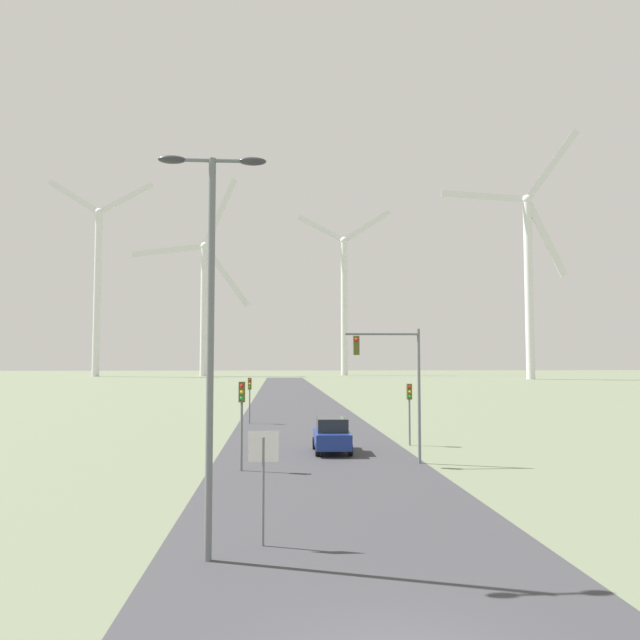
{
  "coord_description": "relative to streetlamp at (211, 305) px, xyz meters",
  "views": [
    {
      "loc": [
        -1.98,
        -9.82,
        4.82
      ],
      "look_at": [
        0.0,
        19.43,
        6.74
      ],
      "focal_mm": 35.0,
      "sensor_mm": 36.0,
      "label": 1
    }
  ],
  "objects": [
    {
      "name": "road_surface",
      "position": [
        3.65,
        42.3,
        -6.2
      ],
      "size": [
        10.0,
        240.0,
        0.01
      ],
      "color": "#38383D",
      "rests_on": "ground"
    },
    {
      "name": "streetlamp",
      "position": [
        0.0,
        0.0,
        0.0
      ],
      "size": [
        2.71,
        0.32,
        9.96
      ],
      "color": "slate",
      "rests_on": "ground"
    },
    {
      "name": "stop_sign_near",
      "position": [
        1.3,
        1.11,
        -4.12
      ],
      "size": [
        0.81,
        0.07,
        2.97
      ],
      "color": "slate",
      "rests_on": "ground"
    },
    {
      "name": "traffic_light_post_near_left",
      "position": [
        0.09,
        12.33,
        -3.35
      ],
      "size": [
        0.28,
        0.34,
        3.89
      ],
      "color": "slate",
      "rests_on": "ground"
    },
    {
      "name": "traffic_light_post_near_right",
      "position": [
        9.21,
        19.95,
        -3.63
      ],
      "size": [
        0.28,
        0.34,
        3.5
      ],
      "color": "slate",
      "rests_on": "ground"
    },
    {
      "name": "traffic_light_post_mid_left",
      "position": [
        -0.49,
        33.09,
        -3.63
      ],
      "size": [
        0.28,
        0.33,
        3.5
      ],
      "color": "slate",
      "rests_on": "ground"
    },
    {
      "name": "traffic_light_mast_overhead",
      "position": [
        7.19,
        13.75,
        -1.79
      ],
      "size": [
        3.59,
        0.35,
        6.34
      ],
      "color": "slate",
      "rests_on": "ground"
    },
    {
      "name": "car_approaching",
      "position": [
        4.52,
        17.48,
        -5.29
      ],
      "size": [
        1.88,
        4.14,
        1.83
      ],
      "color": "navy",
      "rests_on": "ground"
    },
    {
      "name": "wind_turbine_far_left",
      "position": [
        -54.04,
        179.96,
        24.65
      ],
      "size": [
        33.09,
        2.6,
        61.55
      ],
      "color": "silver",
      "rests_on": "ground"
    },
    {
      "name": "wind_turbine_left",
      "position": [
        -21.54,
        181.5,
        20.13
      ],
      "size": [
        37.78,
        4.99,
        62.8
      ],
      "color": "silver",
      "rests_on": "ground"
    },
    {
      "name": "wind_turbine_center",
      "position": [
        23.91,
        192.25,
        21.66
      ],
      "size": [
        31.11,
        8.76,
        55.39
      ],
      "color": "silver",
      "rests_on": "ground"
    },
    {
      "name": "wind_turbine_right",
      "position": [
        67.68,
        143.61,
        23.54
      ],
      "size": [
        35.96,
        7.03,
        66.35
      ],
      "color": "silver",
      "rests_on": "ground"
    }
  ]
}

